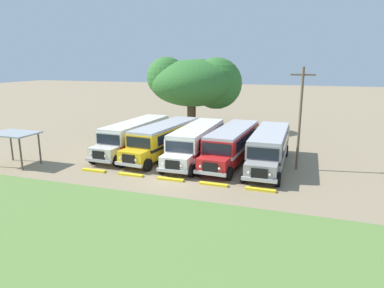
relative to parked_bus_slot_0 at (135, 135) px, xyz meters
name	(u,v)px	position (x,y,z in m)	size (l,w,h in m)	color
ground_plane	(173,179)	(6.31, -6.23, -1.58)	(220.00, 220.00, 0.00)	#937F60
foreground_grass_strip	(104,236)	(6.31, -15.26, -1.58)	(80.00, 11.41, 0.01)	olive
parked_bus_slot_0	(135,135)	(0.00, 0.00, 0.00)	(3.06, 10.89, 2.82)	silver
parked_bus_slot_1	(165,138)	(3.13, -0.23, 0.00)	(3.62, 10.98, 2.82)	yellow
parked_bus_slot_2	(196,141)	(6.30, -0.58, 0.00)	(2.74, 10.85, 2.82)	silver
parked_bus_slot_3	(232,143)	(9.37, -0.26, 0.00)	(3.17, 10.91, 2.82)	red
parked_bus_slot_4	(269,146)	(12.53, -0.52, 0.00)	(2.71, 10.84, 2.82)	#9E9993
curb_wheelstop_0	(94,170)	(-0.11, -6.63, -1.51)	(2.00, 0.36, 0.15)	yellow
curb_wheelstop_1	(131,175)	(3.10, -6.63, -1.51)	(2.00, 0.36, 0.15)	yellow
curb_wheelstop_2	(170,179)	(6.31, -6.63, -1.51)	(2.00, 0.36, 0.15)	yellow
curb_wheelstop_3	(214,184)	(9.52, -6.63, -1.51)	(2.00, 0.36, 0.15)	yellow
curb_wheelstop_4	(261,190)	(12.72, -6.63, -1.51)	(2.00, 0.36, 0.15)	yellow
broad_shade_tree	(196,82)	(2.18, 11.85, 4.29)	(11.02, 10.79, 8.89)	brown
utility_pole	(300,116)	(14.76, -0.99, 2.65)	(1.80, 0.20, 7.95)	brown
waiting_shelter	(14,136)	(-7.09, -7.18, 0.87)	(3.60, 2.60, 2.72)	brown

